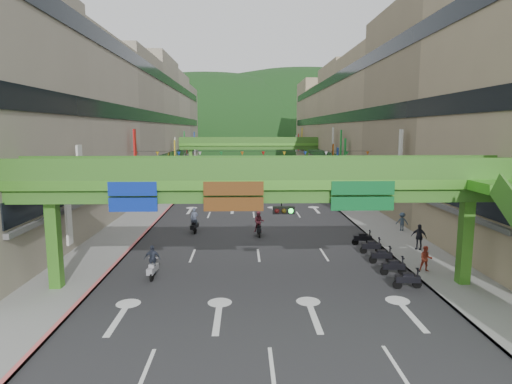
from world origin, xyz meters
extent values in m
plane|color=black|center=(0.00, 0.00, 0.00)|extent=(320.00, 320.00, 0.00)
cube|color=#28282B|center=(0.00, 50.00, 0.01)|extent=(18.00, 140.00, 0.02)
cube|color=gray|center=(-11.00, 50.00, 0.07)|extent=(4.00, 140.00, 0.15)
cube|color=gray|center=(11.00, 50.00, 0.07)|extent=(4.00, 140.00, 0.15)
cube|color=#CC5959|center=(-9.10, 50.00, 0.09)|extent=(0.20, 140.00, 0.18)
cube|color=gray|center=(9.10, 50.00, 0.09)|extent=(0.20, 140.00, 0.18)
cube|color=#9E937F|center=(-19.00, 50.00, 9.50)|extent=(12.00, 95.00, 19.00)
cube|color=black|center=(-12.95, 50.00, 4.20)|extent=(0.08, 90.25, 1.40)
cube|color=black|center=(-12.95, 50.00, 10.20)|extent=(0.08, 90.25, 1.40)
cube|color=black|center=(-12.95, 50.00, 16.20)|extent=(0.08, 90.25, 1.40)
cube|color=gray|center=(19.00, 50.00, 9.50)|extent=(12.00, 95.00, 19.00)
cube|color=black|center=(12.95, 50.00, 4.20)|extent=(0.08, 90.25, 1.40)
cube|color=black|center=(12.95, 50.00, 10.20)|extent=(0.08, 90.25, 1.40)
cube|color=black|center=(12.95, 50.00, 16.20)|extent=(0.08, 90.25, 1.40)
cube|color=#4C9E2D|center=(0.00, 6.00, 5.75)|extent=(28.00, 2.20, 0.50)
cube|color=#387223|center=(0.00, 6.00, 5.15)|extent=(28.00, 1.76, 0.70)
cube|color=#4C9E2D|center=(-11.00, 6.00, 2.40)|extent=(0.60, 0.60, 4.80)
cube|color=#4C9E2D|center=(11.00, 6.00, 2.40)|extent=(0.60, 0.60, 4.80)
cube|color=#387223|center=(0.00, 4.96, 6.55)|extent=(28.00, 0.12, 1.10)
cube|color=#387223|center=(0.00, 7.04, 6.55)|extent=(28.00, 0.12, 1.10)
cube|color=navy|center=(-6.50, 4.92, 5.15)|extent=(2.40, 0.12, 1.50)
cube|color=#593314|center=(-1.50, 4.92, 5.15)|extent=(3.00, 0.12, 1.50)
cube|color=#0C5926|center=(5.00, 4.92, 5.15)|extent=(3.20, 0.12, 1.50)
cube|color=black|center=(1.00, 4.77, 4.50)|extent=(1.10, 0.28, 0.35)
cube|color=#4C9E2D|center=(0.00, 65.00, 5.75)|extent=(28.00, 2.20, 0.50)
cube|color=#387223|center=(0.00, 65.00, 5.15)|extent=(28.00, 1.76, 0.70)
cube|color=#4C9E2D|center=(-11.00, 65.00, 2.40)|extent=(0.60, 0.60, 4.80)
cube|color=#4C9E2D|center=(11.00, 65.00, 2.40)|extent=(0.60, 0.60, 4.80)
cube|color=#387223|center=(0.00, 63.96, 6.55)|extent=(28.00, 0.12, 1.10)
cube|color=#387223|center=(0.00, 66.04, 6.55)|extent=(28.00, 0.12, 1.10)
ellipsoid|color=#1C4419|center=(-15.00, 160.00, 0.00)|extent=(168.00, 140.00, 112.00)
ellipsoid|color=#1C4419|center=(25.00, 180.00, 0.00)|extent=(208.00, 176.00, 128.00)
cylinder|color=black|center=(0.00, 30.00, 6.20)|extent=(26.00, 0.03, 0.03)
cone|color=red|center=(-12.50, 30.00, 5.95)|extent=(0.36, 0.36, 0.40)
cone|color=gold|center=(-10.23, 30.00, 5.95)|extent=(0.36, 0.36, 0.40)
cone|color=#193FB2|center=(-7.95, 30.00, 5.95)|extent=(0.36, 0.36, 0.40)
cone|color=silver|center=(-5.68, 30.00, 5.95)|extent=(0.36, 0.36, 0.40)
cone|color=#198C33|center=(-3.41, 30.00, 5.95)|extent=(0.36, 0.36, 0.40)
cone|color=orange|center=(-1.14, 30.00, 5.95)|extent=(0.36, 0.36, 0.40)
cone|color=red|center=(1.14, 30.00, 5.95)|extent=(0.36, 0.36, 0.40)
cone|color=gold|center=(3.41, 30.00, 5.95)|extent=(0.36, 0.36, 0.40)
cone|color=#193FB2|center=(5.68, 30.00, 5.95)|extent=(0.36, 0.36, 0.40)
cone|color=silver|center=(7.95, 30.00, 5.95)|extent=(0.36, 0.36, 0.40)
cone|color=#198C33|center=(10.23, 30.00, 5.95)|extent=(0.36, 0.36, 0.40)
cone|color=orange|center=(12.50, 30.00, 5.95)|extent=(0.36, 0.36, 0.40)
cube|color=black|center=(-5.11, 18.69, 0.55)|extent=(0.61, 1.34, 0.35)
cube|color=black|center=(-5.11, 18.69, 0.80)|extent=(0.41, 0.60, 0.18)
cube|color=black|center=(-5.22, 19.23, 1.05)|extent=(0.55, 0.17, 0.06)
cylinder|color=black|center=(-5.22, 19.23, 0.25)|extent=(0.20, 0.51, 0.50)
cylinder|color=black|center=(-4.99, 18.15, 0.25)|extent=(0.20, 0.51, 0.50)
imported|color=#444C61|center=(-5.11, 18.69, 1.23)|extent=(0.71, 0.54, 1.75)
cube|color=black|center=(0.22, 17.33, 0.55)|extent=(0.39, 1.31, 0.35)
cube|color=black|center=(0.22, 17.33, 0.80)|extent=(0.32, 0.56, 0.18)
cube|color=black|center=(0.21, 17.88, 1.05)|extent=(0.55, 0.08, 0.06)
cylinder|color=black|center=(0.21, 17.88, 0.25)|extent=(0.11, 0.50, 0.50)
cylinder|color=black|center=(0.24, 16.78, 0.25)|extent=(0.11, 0.50, 0.50)
imported|color=maroon|center=(0.22, 17.33, 1.19)|extent=(0.84, 0.66, 1.69)
cube|color=#93929A|center=(-6.26, 7.66, 0.55)|extent=(0.47, 1.33, 0.35)
cube|color=#93929A|center=(-6.26, 7.66, 0.80)|extent=(0.35, 0.57, 0.18)
cube|color=#93929A|center=(-6.31, 8.21, 1.05)|extent=(0.55, 0.11, 0.06)
cylinder|color=black|center=(-6.31, 8.21, 0.25)|extent=(0.14, 0.51, 0.50)
cylinder|color=black|center=(-6.21, 7.11, 0.25)|extent=(0.14, 0.51, 0.50)
imported|color=#292F3E|center=(-6.26, 7.66, 1.16)|extent=(0.98, 0.48, 1.61)
cube|color=#6E020E|center=(-3.34, 48.70, 0.55)|extent=(0.39, 1.31, 0.35)
cube|color=#6E020E|center=(-3.34, 48.70, 0.80)|extent=(0.31, 0.56, 0.18)
cube|color=#6E020E|center=(-3.36, 49.25, 1.05)|extent=(0.55, 0.08, 0.06)
cylinder|color=black|center=(-3.36, 49.25, 0.25)|extent=(0.11, 0.50, 0.50)
cylinder|color=black|center=(-3.33, 48.15, 0.25)|extent=(0.11, 0.50, 0.50)
imported|color=#4A4850|center=(-3.34, 48.70, 1.09)|extent=(0.74, 0.49, 1.48)
cube|color=black|center=(7.80, 5.60, 0.55)|extent=(1.32, 0.44, 0.35)
cube|color=black|center=(7.80, 5.60, 0.80)|extent=(0.57, 0.34, 0.18)
cube|color=black|center=(8.35, 5.64, 1.05)|extent=(0.10, 0.55, 0.06)
cylinder|color=black|center=(8.35, 5.64, 0.25)|extent=(0.51, 0.14, 0.50)
cylinder|color=black|center=(7.25, 5.56, 0.25)|extent=(0.51, 0.14, 0.50)
cube|color=black|center=(7.80, 7.80, 0.55)|extent=(1.32, 0.44, 0.35)
cube|color=black|center=(7.80, 7.80, 0.80)|extent=(0.57, 0.34, 0.18)
cube|color=black|center=(8.35, 7.84, 1.05)|extent=(0.10, 0.55, 0.06)
cylinder|color=black|center=(8.35, 7.84, 0.25)|extent=(0.51, 0.14, 0.50)
cylinder|color=black|center=(7.25, 7.76, 0.25)|extent=(0.51, 0.14, 0.50)
cube|color=black|center=(7.80, 10.00, 0.55)|extent=(1.32, 0.44, 0.35)
cube|color=black|center=(7.80, 10.00, 0.80)|extent=(0.57, 0.34, 0.18)
cube|color=black|center=(8.35, 10.04, 1.05)|extent=(0.10, 0.55, 0.06)
cylinder|color=black|center=(8.35, 10.04, 0.25)|extent=(0.51, 0.14, 0.50)
cylinder|color=black|center=(7.25, 9.96, 0.25)|extent=(0.51, 0.14, 0.50)
cube|color=black|center=(7.80, 12.20, 0.55)|extent=(1.32, 0.44, 0.35)
cube|color=black|center=(7.80, 12.20, 0.80)|extent=(0.57, 0.34, 0.18)
cube|color=black|center=(8.35, 12.24, 1.05)|extent=(0.10, 0.55, 0.06)
cylinder|color=black|center=(8.35, 12.24, 0.25)|extent=(0.51, 0.14, 0.50)
cylinder|color=black|center=(7.25, 12.16, 0.25)|extent=(0.51, 0.14, 0.50)
cube|color=black|center=(7.80, 14.40, 0.55)|extent=(1.32, 0.44, 0.35)
cube|color=black|center=(7.80, 14.40, 0.80)|extent=(0.57, 0.34, 0.18)
cube|color=black|center=(8.35, 14.44, 1.05)|extent=(0.10, 0.55, 0.06)
cylinder|color=black|center=(8.35, 14.44, 0.25)|extent=(0.51, 0.14, 0.50)
cylinder|color=black|center=(7.25, 14.36, 0.25)|extent=(0.51, 0.14, 0.50)
imported|color=#ACACB3|center=(-3.05, 55.50, 0.74)|extent=(2.29, 4.72, 1.49)
imported|color=yellow|center=(2.77, 67.23, 0.70)|extent=(2.33, 4.32, 1.40)
imported|color=#B7402C|center=(9.80, 8.00, 0.76)|extent=(0.86, 0.74, 1.53)
imported|color=black|center=(11.30, 12.70, 0.90)|extent=(1.10, 0.99, 1.79)
imported|color=#303F51|center=(12.20, 18.31, 0.76)|extent=(0.78, 0.58, 1.53)
camera|label=1|loc=(-0.99, -16.19, 8.50)|focal=30.00mm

